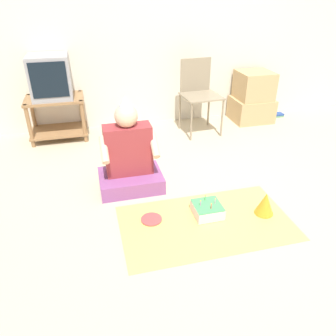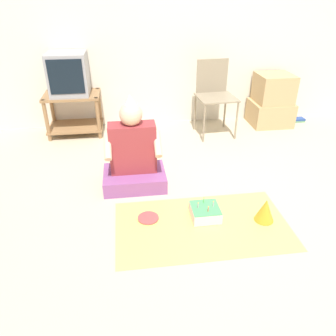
% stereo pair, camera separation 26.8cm
% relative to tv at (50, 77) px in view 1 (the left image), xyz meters
% --- Properties ---
extents(ground_plane, '(16.00, 16.00, 0.00)m').
position_rel_tv_xyz_m(ground_plane, '(1.57, -1.99, -0.75)').
color(ground_plane, beige).
extents(wall_back, '(6.40, 0.06, 2.55)m').
position_rel_tv_xyz_m(wall_back, '(1.57, 0.26, 0.52)').
color(wall_back, silver).
rests_on(wall_back, ground_plane).
extents(tv_stand, '(0.66, 0.46, 0.51)m').
position_rel_tv_xyz_m(tv_stand, '(0.00, -0.00, -0.45)').
color(tv_stand, '#997047').
rests_on(tv_stand, ground_plane).
extents(tv, '(0.44, 0.45, 0.48)m').
position_rel_tv_xyz_m(tv, '(0.00, 0.00, 0.00)').
color(tv, '#99999E').
rests_on(tv, tv_stand).
extents(folding_chair, '(0.47, 0.46, 0.89)m').
position_rel_tv_xyz_m(folding_chair, '(1.72, -0.18, -0.22)').
color(folding_chair, gray).
rests_on(folding_chair, ground_plane).
extents(cardboard_box_stack, '(0.52, 0.46, 0.67)m').
position_rel_tv_xyz_m(cardboard_box_stack, '(2.55, -0.03, -0.44)').
color(cardboard_box_stack, tan).
rests_on(cardboard_box_stack, ground_plane).
extents(book_pile, '(0.18, 0.14, 0.04)m').
position_rel_tv_xyz_m(book_pile, '(2.99, 0.01, -0.73)').
color(book_pile, '#60936B').
rests_on(book_pile, ground_plane).
extents(person_seated, '(0.57, 0.42, 0.86)m').
position_rel_tv_xyz_m(person_seated, '(0.67, -1.33, -0.47)').
color(person_seated, '#8C4C8C').
rests_on(person_seated, ground_plane).
extents(party_cloth, '(1.36, 0.78, 0.01)m').
position_rel_tv_xyz_m(party_cloth, '(1.17, -2.03, -0.75)').
color(party_cloth, '#EAD666').
rests_on(party_cloth, ground_plane).
extents(birthday_cake, '(0.23, 0.23, 0.15)m').
position_rel_tv_xyz_m(birthday_cake, '(1.21, -1.93, -0.70)').
color(birthday_cake, silver).
rests_on(birthday_cake, party_cloth).
extents(party_hat_blue, '(0.16, 0.16, 0.19)m').
position_rel_tv_xyz_m(party_hat_blue, '(1.68, -2.03, -0.65)').
color(party_hat_blue, gold).
rests_on(party_hat_blue, party_cloth).
extents(paper_plate, '(0.17, 0.17, 0.01)m').
position_rel_tv_xyz_m(paper_plate, '(0.75, -1.89, -0.74)').
color(paper_plate, '#D84C4C').
rests_on(paper_plate, party_cloth).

